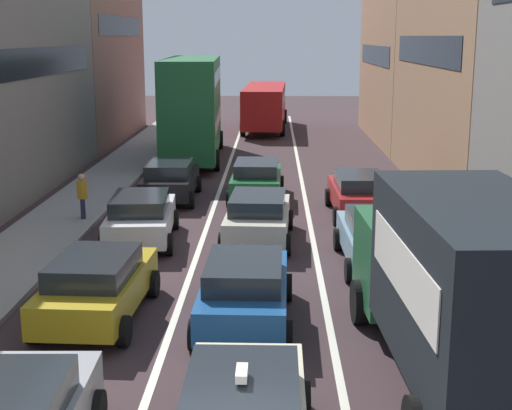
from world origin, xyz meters
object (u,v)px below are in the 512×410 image
(removalist_box_truck, at_px, (459,280))
(sedan_left_lane_fourth, at_px, (170,179))
(coupe_centre_lane_fourth, at_px, (257,179))
(wagon_left_lane_second, at_px, (97,285))
(bus_mid_queue_primary, at_px, (193,104))
(pedestrian_near_kerb, at_px, (82,195))
(wagon_right_lane_far, at_px, (359,193))
(sedan_centre_lane_second, at_px, (245,289))
(bus_far_queue_secondary, at_px, (265,103))
(sedan_right_lane_behind_truck, at_px, (378,237))
(sedan_left_lane_third, at_px, (141,217))
(hatchback_centre_lane_third, at_px, (258,216))

(removalist_box_truck, xyz_separation_m, sedan_left_lane_fourth, (-7.14, 15.11, -1.18))
(removalist_box_truck, bearing_deg, coupe_centre_lane_fourth, 11.39)
(wagon_left_lane_second, xyz_separation_m, bus_mid_queue_primary, (-0.18, 21.49, 2.03))
(sedan_left_lane_fourth, distance_m, pedestrian_near_kerb, 4.29)
(sedan_left_lane_fourth, xyz_separation_m, wagon_right_lane_far, (6.90, -2.31, 0.00))
(sedan_centre_lane_second, xyz_separation_m, wagon_left_lane_second, (-3.25, 0.20, 0.00))
(removalist_box_truck, distance_m, bus_far_queue_secondary, 37.00)
(coupe_centre_lane_fourth, bearing_deg, sedan_right_lane_behind_truck, -155.97)
(coupe_centre_lane_fourth, bearing_deg, sedan_left_lane_fourth, 94.98)
(bus_mid_queue_primary, relative_size, pedestrian_near_kerb, 6.39)
(wagon_right_lane_far, bearing_deg, bus_far_queue_secondary, 7.23)
(sedan_centre_lane_second, bearing_deg, coupe_centre_lane_fourth, 1.28)
(sedan_left_lane_fourth, relative_size, sedan_right_lane_behind_truck, 1.00)
(sedan_left_lane_third, bearing_deg, wagon_left_lane_second, 177.24)
(coupe_centre_lane_fourth, height_order, bus_far_queue_secondary, bus_far_queue_secondary)
(bus_mid_queue_primary, xyz_separation_m, pedestrian_near_kerb, (-2.35, -12.87, -1.88))
(hatchback_centre_lane_third, bearing_deg, sedan_left_lane_fourth, 33.54)
(hatchback_centre_lane_third, height_order, sedan_left_lane_third, same)
(sedan_right_lane_behind_truck, distance_m, wagon_right_lane_far, 5.79)
(removalist_box_truck, relative_size, bus_mid_queue_primary, 0.74)
(removalist_box_truck, bearing_deg, sedan_right_lane_behind_truck, 0.37)
(sedan_left_lane_fourth, distance_m, wagon_right_lane_far, 7.28)
(sedan_centre_lane_second, height_order, wagon_right_lane_far, same)
(sedan_centre_lane_second, distance_m, sedan_left_lane_fourth, 12.76)
(bus_far_queue_secondary, bearing_deg, coupe_centre_lane_fourth, -178.27)
(removalist_box_truck, height_order, hatchback_centre_lane_third, removalist_box_truck)
(sedan_left_lane_fourth, relative_size, bus_mid_queue_primary, 0.41)
(sedan_left_lane_third, relative_size, sedan_left_lane_fourth, 1.02)
(pedestrian_near_kerb, bearing_deg, bus_far_queue_secondary, -116.75)
(bus_far_queue_secondary, bearing_deg, wagon_left_lane_second, 176.36)
(hatchback_centre_lane_third, bearing_deg, sedan_left_lane_third, 94.89)
(sedan_left_lane_fourth, xyz_separation_m, bus_far_queue_secondary, (3.34, 21.69, 0.96))
(sedan_right_lane_behind_truck, relative_size, bus_mid_queue_primary, 0.41)
(removalist_box_truck, bearing_deg, bus_far_queue_secondary, 3.12)
(wagon_left_lane_second, bearing_deg, sedan_centre_lane_second, -90.97)
(sedan_right_lane_behind_truck, bearing_deg, wagon_right_lane_far, -2.56)
(removalist_box_truck, height_order, sedan_right_lane_behind_truck, removalist_box_truck)
(wagon_left_lane_second, bearing_deg, hatchback_centre_lane_third, -25.51)
(hatchback_centre_lane_third, bearing_deg, bus_far_queue_secondary, 2.80)
(removalist_box_truck, height_order, sedan_left_lane_third, removalist_box_truck)
(sedan_centre_lane_second, distance_m, wagon_right_lane_far, 10.65)
(sedan_centre_lane_second, distance_m, bus_far_queue_secondary, 34.03)
(coupe_centre_lane_fourth, bearing_deg, sedan_centre_lane_second, -178.58)
(sedan_right_lane_behind_truck, bearing_deg, bus_mid_queue_primary, 20.41)
(sedan_left_lane_third, height_order, coupe_centre_lane_fourth, same)
(removalist_box_truck, bearing_deg, sedan_left_lane_fourth, 22.51)
(wagon_left_lane_second, xyz_separation_m, pedestrian_near_kerb, (-2.52, 8.62, 0.15))
(sedan_left_lane_third, xyz_separation_m, wagon_right_lane_far, (6.98, 3.59, 0.00))
(sedan_left_lane_third, bearing_deg, pedestrian_near_kerb, 40.99)
(hatchback_centre_lane_third, bearing_deg, wagon_left_lane_second, 154.47)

